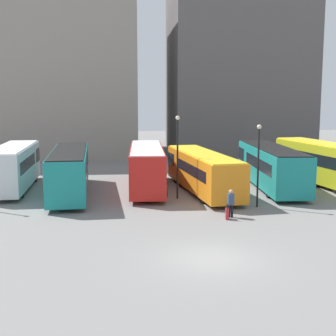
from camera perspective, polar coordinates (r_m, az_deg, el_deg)
The scene contains 14 objects.
ground_plane at distance 20.41m, azimuth 5.28°, elevation -10.98°, with size 160.00×160.00×0.00m, color slate.
building_block_left at distance 61.92m, azimuth -18.69°, elevation 11.48°, with size 30.90×17.13×21.04m.
building_block_right at distance 62.09m, azimuth 8.21°, elevation 14.09°, with size 16.50×15.81×25.94m.
bus_0 at distance 36.94m, azimuth -18.29°, elevation 0.24°, with size 2.92×10.47×3.27m.
bus_1 at distance 34.05m, azimuth -11.90°, elevation -0.24°, with size 3.24×12.07×3.18m.
bus_2 at distance 35.07m, azimuth -2.62°, elevation 0.21°, with size 2.77×11.17×3.23m.
bus_3 at distance 34.44m, azimuth 4.18°, elevation -0.26°, with size 4.03×12.34×2.87m.
bus_4 at distance 36.86m, azimuth 12.40°, elevation 0.35°, with size 3.20×12.58×3.13m.
bus_5 at distance 39.06m, azimuth 18.35°, elevation 0.72°, with size 4.36×11.43×3.34m.
traveler at distance 27.14m, azimuth 7.66°, elevation -3.99°, with size 0.46×0.46×1.62m.
suitcase at distance 26.82m, azimuth 7.21°, elevation -5.55°, with size 0.21×0.42×0.91m.
lamp_post_0 at distance 29.66m, azimuth 10.96°, elevation 1.16°, with size 0.28×0.28×5.20m.
lamp_post_2 at distance 31.53m, azimuth 1.17°, elevation 2.17°, with size 0.28×0.28×5.65m.
trash_bin at distance 32.72m, azimuth -0.42°, elevation -2.74°, with size 0.52×0.52×0.85m.
Camera 1 is at (-3.55, -18.92, 6.78)m, focal length 50.00 mm.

